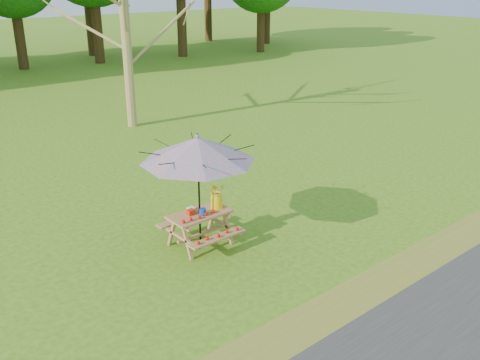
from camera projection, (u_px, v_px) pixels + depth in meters
ground at (194, 263)px, 9.78m from camera, size 120.00×120.00×0.00m
drygrass_strip at (305, 337)px, 7.78m from camera, size 120.00×1.20×0.01m
picnic_table at (200, 229)px, 10.34m from camera, size 1.20×1.32×0.67m
patio_umbrella at (198, 149)px, 9.75m from camera, size 2.67×2.67×2.25m
produce_bins at (196, 211)px, 10.17m from camera, size 0.30×0.43×0.13m
tomatoes_row at (199, 217)px, 9.98m from camera, size 0.77×0.13×0.07m
flower_bucket at (217, 195)px, 10.36m from camera, size 0.36×0.33×0.52m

